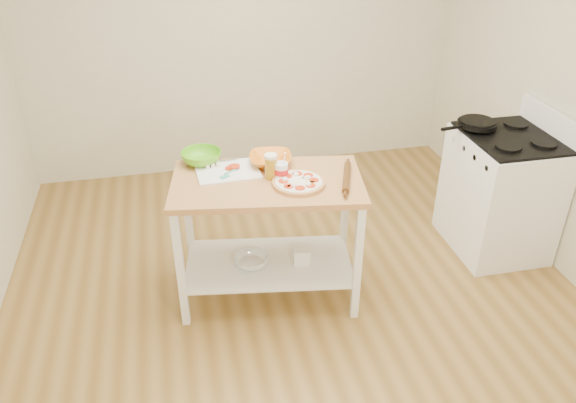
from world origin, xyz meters
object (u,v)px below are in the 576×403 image
(gas_stove, at_px, (500,193))
(pizza, at_px, (299,182))
(shelf_bin, at_px, (302,255))
(spatula, at_px, (228,174))
(rolling_pin, at_px, (347,177))
(orange_bowl, at_px, (271,160))
(cutting_board, at_px, (227,171))
(shelf_glass_bowl, at_px, (251,261))
(skillet, at_px, (476,124))
(beer_pint, at_px, (271,166))
(prep_island, at_px, (268,214))
(knife, at_px, (212,163))
(green_bowl, at_px, (201,157))
(yogurt_tub, at_px, (281,171))

(gas_stove, xyz_separation_m, pizza, (-1.66, -0.30, 0.44))
(gas_stove, bearing_deg, shelf_bin, -170.99)
(spatula, bearing_deg, rolling_pin, -50.36)
(spatula, bearing_deg, orange_bowl, -13.99)
(cutting_board, xyz_separation_m, shelf_glass_bowl, (0.11, -0.18, -0.61))
(gas_stove, xyz_separation_m, cutting_board, (-2.07, -0.03, 0.43))
(gas_stove, distance_m, skillet, 0.57)
(spatula, xyz_separation_m, beer_pint, (0.27, -0.08, 0.07))
(rolling_pin, bearing_deg, cutting_board, 158.41)
(prep_island, relative_size, gas_stove, 1.17)
(rolling_pin, xyz_separation_m, shelf_bin, (-0.27, 0.07, -0.61))
(knife, xyz_separation_m, green_bowl, (-0.06, 0.05, 0.02))
(orange_bowl, height_order, yogurt_tub, yogurt_tub)
(orange_bowl, bearing_deg, rolling_pin, -37.63)
(skillet, relative_size, beer_pint, 2.81)
(beer_pint, relative_size, rolling_pin, 0.43)
(cutting_board, bearing_deg, green_bowl, 130.10)
(gas_stove, relative_size, shelf_bin, 10.20)
(orange_bowl, bearing_deg, green_bowl, 164.62)
(gas_stove, relative_size, green_bowl, 4.18)
(spatula, relative_size, shelf_bin, 1.15)
(spatula, height_order, shelf_glass_bowl, spatula)
(pizza, height_order, shelf_bin, pizza)
(skillet, bearing_deg, spatula, 179.43)
(spatula, xyz_separation_m, rolling_pin, (0.72, -0.22, 0.01))
(prep_island, xyz_separation_m, spatula, (-0.23, 0.11, 0.27))
(pizza, relative_size, cutting_board, 0.81)
(knife, height_order, rolling_pin, rolling_pin)
(gas_stove, bearing_deg, skillet, 133.52)
(orange_bowl, xyz_separation_m, beer_pint, (-0.03, -0.19, 0.05))
(shelf_glass_bowl, bearing_deg, prep_island, 4.62)
(pizza, bearing_deg, cutting_board, 146.59)
(skillet, height_order, shelf_bin, skillet)
(shelf_bin, bearing_deg, rolling_pin, -14.35)
(cutting_board, xyz_separation_m, knife, (-0.09, 0.11, 0.01))
(beer_pint, xyz_separation_m, yogurt_tub, (0.06, -0.02, -0.03))
(knife, relative_size, orange_bowl, 0.96)
(cutting_board, relative_size, spatula, 3.30)
(spatula, relative_size, yogurt_tub, 0.65)
(orange_bowl, height_order, shelf_glass_bowl, orange_bowl)
(knife, distance_m, green_bowl, 0.08)
(beer_pint, distance_m, shelf_glass_bowl, 0.70)
(gas_stove, distance_m, orange_bowl, 1.83)
(beer_pint, bearing_deg, shelf_glass_bowl, -165.81)
(orange_bowl, distance_m, shelf_bin, 0.69)
(orange_bowl, xyz_separation_m, shelf_bin, (0.16, -0.26, -0.62))
(yogurt_tub, bearing_deg, prep_island, -176.29)
(spatula, height_order, yogurt_tub, yogurt_tub)
(skillet, bearing_deg, cutting_board, 177.59)
(orange_bowl, xyz_separation_m, rolling_pin, (0.42, -0.33, -0.01))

